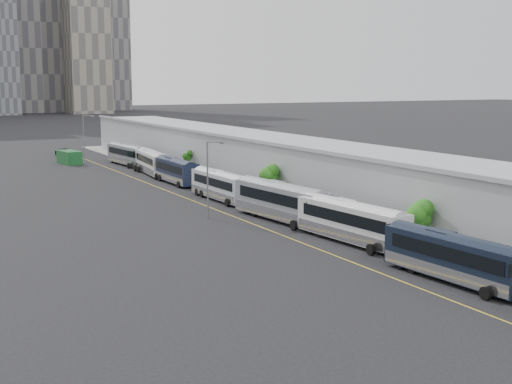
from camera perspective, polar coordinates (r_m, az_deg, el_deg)
sidewalk at (r=85.60m, az=3.39°, el=-0.88°), size 10.00×170.00×0.12m
lane_line at (r=80.81m, az=-3.02°, el=-1.50°), size 0.12×160.00×0.02m
depot at (r=87.19m, az=5.67°, el=1.56°), size 12.45×160.40×7.20m
bus_1 at (r=54.17m, az=15.54°, el=-5.39°), size 3.31×12.35×3.57m
bus_2 at (r=65.14m, az=7.66°, el=-2.67°), size 3.78×13.16×3.79m
bus_3 at (r=74.69m, az=2.03°, el=-1.03°), size 4.13×13.98×4.03m
bus_4 at (r=87.64m, az=-2.82°, el=0.32°), size 2.76×12.36×3.60m
bus_5 at (r=102.73m, az=-6.48°, el=1.54°), size 2.78×12.42×3.63m
bus_6 at (r=113.16m, az=-8.30°, el=2.20°), size 3.81×12.92×3.72m
bus_7 at (r=126.06m, az=-10.25°, el=2.82°), size 3.57×12.71×3.67m
tree_1 at (r=62.50m, az=12.85°, el=-1.74°), size 2.38×2.38×4.48m
tree_2 at (r=84.48m, az=1.02°, el=1.39°), size 2.36×2.36×4.73m
tree_3 at (r=109.21m, az=-5.52°, el=2.77°), size 1.19×1.19×3.68m
street_lamp_near at (r=75.71m, az=-3.76°, el=1.46°), size 2.04×0.22×8.25m
street_lamp_far at (r=123.42m, az=-13.53°, el=4.25°), size 2.04×0.22×8.85m
shipping_container at (r=130.30m, az=-14.71°, el=2.70°), size 3.44×5.93×2.33m
suv at (r=144.05m, az=-15.01°, el=3.08°), size 3.22×5.58×1.46m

